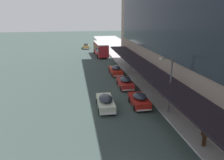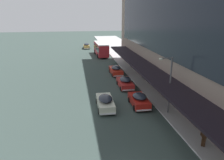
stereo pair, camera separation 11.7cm
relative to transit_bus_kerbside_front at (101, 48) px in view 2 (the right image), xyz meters
name	(u,v)px [view 2 (the right image)]	position (x,y,z in m)	size (l,w,h in m)	color
transit_bus_kerbside_front	(101,48)	(0.00, 0.00, 0.00)	(2.91, 9.78, 3.23)	#AF242C
sedan_second_near	(139,100)	(0.57, -31.76, -1.07)	(1.95, 4.24, 1.58)	#A41C14
sedan_oncoming_rear	(116,70)	(0.44, -17.87, -1.08)	(1.94, 4.86, 1.54)	#AD2416
sedan_far_back	(87,46)	(-2.97, 12.07, -1.05)	(2.07, 4.71, 1.64)	olive
sedan_lead_mid	(125,82)	(0.45, -25.04, -1.06)	(1.99, 4.63, 1.61)	#AF2421
sedan_second_mid	(105,102)	(-3.41, -31.73, -1.08)	(1.96, 4.77, 1.55)	beige
pedestrian_at_kerb	(204,135)	(3.33, -40.68, -0.67)	(0.50, 0.44, 1.86)	#372112
street_lamp	(169,81)	(2.90, -34.29, 1.91)	(1.50, 0.28, 6.12)	#4C4C51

